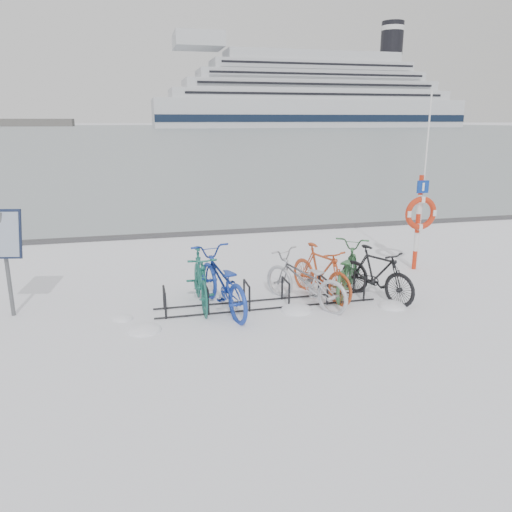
# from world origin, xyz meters

# --- Properties ---
(ground) EXTENTS (900.00, 900.00, 0.00)m
(ground) POSITION_xyz_m (0.00, 0.00, 0.00)
(ground) COLOR white
(ground) RESTS_ON ground
(ice_sheet) EXTENTS (400.00, 298.00, 0.02)m
(ice_sheet) POSITION_xyz_m (0.00, 155.00, 0.01)
(ice_sheet) COLOR #93A0A6
(ice_sheet) RESTS_ON ground
(quay_edge) EXTENTS (400.00, 0.25, 0.10)m
(quay_edge) POSITION_xyz_m (0.00, 5.90, 0.05)
(quay_edge) COLOR #3F3F42
(quay_edge) RESTS_ON ground
(bike_rack) EXTENTS (4.00, 0.48, 0.46)m
(bike_rack) POSITION_xyz_m (0.00, 0.00, 0.18)
(bike_rack) COLOR black
(bike_rack) RESTS_ON ground
(info_board) EXTENTS (0.65, 0.35, 1.84)m
(info_board) POSITION_xyz_m (-4.33, 0.52, 1.32)
(info_board) COLOR #595B5E
(info_board) RESTS_ON ground
(lifebuoy_station) EXTENTS (0.73, 0.22, 3.80)m
(lifebuoy_station) POSITION_xyz_m (3.79, 1.34, 1.28)
(lifebuoy_station) COLOR red
(lifebuoy_station) RESTS_ON ground
(cruise_ferry) EXTENTS (125.90, 23.77, 41.37)m
(cruise_ferry) POSITION_xyz_m (68.08, 191.41, 11.27)
(cruise_ferry) COLOR silver
(cruise_ferry) RESTS_ON ground
(bike_0) EXTENTS (0.51, 1.75, 1.05)m
(bike_0) POSITION_xyz_m (-1.14, 0.29, 0.53)
(bike_0) COLOR #1B6052
(bike_0) RESTS_ON ground
(bike_1) EXTENTS (1.13, 2.17, 1.08)m
(bike_1) POSITION_xyz_m (-0.81, 0.02, 0.54)
(bike_1) COLOR #1B38A0
(bike_1) RESTS_ON ground
(bike_2) EXTENTS (1.53, 1.95, 0.99)m
(bike_2) POSITION_xyz_m (0.68, -0.11, 0.49)
(bike_2) COLOR #B2B3B9
(bike_2) RESTS_ON ground
(bike_3) EXTENTS (1.01, 1.77, 1.02)m
(bike_3) POSITION_xyz_m (1.11, 0.20, 0.51)
(bike_3) COLOR #B2421D
(bike_3) RESTS_ON ground
(bike_4) EXTENTS (1.59, 1.94, 0.99)m
(bike_4) POSITION_xyz_m (1.69, 0.34, 0.49)
(bike_4) COLOR #346B3D
(bike_4) RESTS_ON ground
(bike_5) EXTENTS (1.15, 1.71, 1.01)m
(bike_5) POSITION_xyz_m (2.09, -0.10, 0.50)
(bike_5) COLOR black
(bike_5) RESTS_ON ground
(snow_drifts) EXTENTS (5.62, 1.73, 0.20)m
(snow_drifts) POSITION_xyz_m (0.35, -0.16, 0.00)
(snow_drifts) COLOR white
(snow_drifts) RESTS_ON ground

